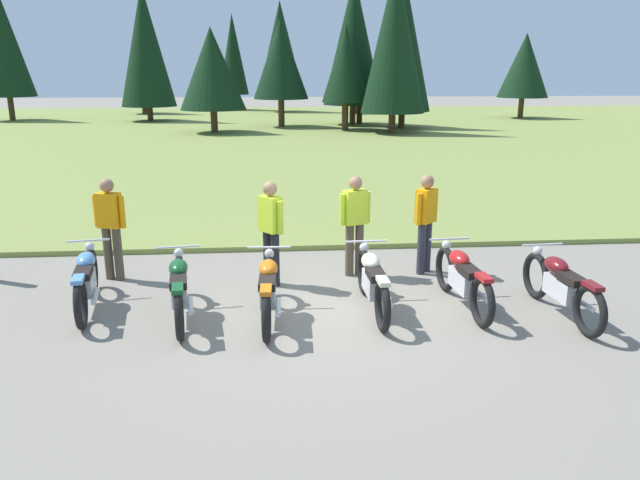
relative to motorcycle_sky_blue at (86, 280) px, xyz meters
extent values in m
plane|color=gray|center=(3.35, -0.41, -0.44)|extent=(140.00, 140.00, 0.00)
cube|color=olive|center=(3.35, 24.65, -0.39)|extent=(80.00, 44.00, 0.10)
cylinder|color=#47331E|center=(7.62, 28.74, 0.20)|extent=(0.36, 0.36, 1.28)
cone|color=black|center=(7.62, 28.74, 4.52)|extent=(3.54, 3.54, 7.36)
cylinder|color=#47331E|center=(-6.83, 39.34, 0.26)|extent=(0.36, 0.36, 1.40)
cone|color=black|center=(-6.83, 39.34, 3.78)|extent=(2.94, 2.94, 5.65)
cylinder|color=#47331E|center=(9.03, 38.12, 0.10)|extent=(0.36, 0.36, 1.07)
cone|color=black|center=(9.03, 38.12, 2.73)|extent=(2.07, 2.07, 4.20)
cylinder|color=#47331E|center=(10.12, 26.32, 0.08)|extent=(0.36, 0.36, 1.04)
cone|color=black|center=(10.12, 26.32, 4.06)|extent=(3.14, 3.14, 6.92)
cylinder|color=#47331E|center=(6.77, 25.48, 0.36)|extent=(0.36, 0.36, 1.60)
cone|color=black|center=(6.77, 25.48, 3.18)|extent=(2.59, 2.59, 4.05)
cylinder|color=#47331E|center=(3.30, 27.60, 0.41)|extent=(0.36, 0.36, 1.69)
cone|color=black|center=(3.30, 27.60, 3.44)|extent=(3.16, 3.16, 4.38)
cylinder|color=#47331E|center=(3.53, 40.71, 0.42)|extent=(0.36, 0.36, 1.72)
cone|color=black|center=(3.53, 40.71, 4.62)|extent=(3.37, 3.37, 6.68)
cylinder|color=#47331E|center=(19.77, 32.74, 0.30)|extent=(0.36, 0.36, 1.48)
cone|color=black|center=(19.77, 32.74, 3.14)|extent=(3.38, 3.38, 4.19)
cylinder|color=#47331E|center=(-5.11, 32.36, 0.08)|extent=(0.36, 0.36, 1.03)
cone|color=black|center=(-5.11, 32.36, 4.29)|extent=(3.47, 3.47, 7.40)
cylinder|color=#47331E|center=(-14.17, 33.42, 0.38)|extent=(0.36, 0.36, 1.63)
cone|color=black|center=(-14.17, 33.42, 4.60)|extent=(3.37, 3.37, 6.83)
cylinder|color=#47331E|center=(-0.25, 43.13, 0.24)|extent=(0.36, 0.36, 1.35)
cone|color=black|center=(-0.25, 43.13, 4.06)|extent=(2.38, 2.38, 6.29)
cylinder|color=#47331E|center=(9.00, 23.42, 0.14)|extent=(0.36, 0.36, 1.15)
cone|color=black|center=(9.00, 23.42, 4.45)|extent=(3.29, 3.29, 7.46)
cylinder|color=#47331E|center=(-0.31, 24.40, 0.21)|extent=(0.36, 0.36, 1.29)
cone|color=black|center=(-0.31, 24.40, 2.93)|extent=(3.44, 3.44, 4.15)
cylinder|color=#47331E|center=(8.13, 29.36, 0.22)|extent=(0.36, 0.36, 1.31)
cone|color=black|center=(8.13, 29.36, 3.49)|extent=(2.19, 2.19, 5.23)
torus|color=black|center=(-0.12, 0.68, -0.09)|extent=(0.21, 0.71, 0.70)
torus|color=black|center=(0.12, -0.70, -0.09)|extent=(0.21, 0.71, 0.70)
cube|color=silver|center=(0.00, -0.01, -0.04)|extent=(0.30, 0.66, 0.28)
ellipsoid|color=#598CC6|center=(-0.03, 0.16, 0.24)|extent=(0.34, 0.52, 0.22)
cube|color=black|center=(0.04, -0.23, 0.18)|extent=(0.30, 0.51, 0.10)
cube|color=#598CC6|center=(0.12, -0.70, 0.25)|extent=(0.19, 0.34, 0.06)
cylinder|color=silver|center=(-0.10, 0.58, 0.42)|extent=(0.62, 0.13, 0.03)
sphere|color=silver|center=(-0.12, 0.70, 0.29)|extent=(0.14, 0.14, 0.14)
cylinder|color=silver|center=(0.19, -0.29, -0.14)|extent=(0.16, 0.55, 0.07)
torus|color=black|center=(1.28, 0.23, -0.09)|extent=(0.19, 0.71, 0.70)
torus|color=black|center=(1.46, -1.16, -0.09)|extent=(0.19, 0.71, 0.70)
cube|color=silver|center=(1.37, -0.46, -0.04)|extent=(0.28, 0.66, 0.28)
ellipsoid|color=#144C23|center=(1.35, -0.28, 0.24)|extent=(0.32, 0.51, 0.22)
cube|color=black|center=(1.40, -0.68, 0.18)|extent=(0.28, 0.50, 0.10)
cube|color=#144C23|center=(1.46, -1.16, 0.25)|extent=(0.18, 0.34, 0.06)
cylinder|color=silver|center=(1.29, 0.13, 0.42)|extent=(0.62, 0.11, 0.03)
sphere|color=silver|center=(1.28, 0.25, 0.29)|extent=(0.14, 0.14, 0.14)
cylinder|color=silver|center=(1.55, -0.74, -0.14)|extent=(0.14, 0.55, 0.07)
torus|color=black|center=(2.60, 0.11, -0.09)|extent=(0.12, 0.70, 0.70)
torus|color=black|center=(2.56, -1.29, -0.09)|extent=(0.12, 0.70, 0.70)
cube|color=silver|center=(2.58, -0.59, -0.04)|extent=(0.22, 0.65, 0.28)
ellipsoid|color=orange|center=(2.59, -0.41, 0.24)|extent=(0.27, 0.49, 0.22)
cube|color=black|center=(2.57, -0.81, 0.18)|extent=(0.23, 0.49, 0.10)
cube|color=orange|center=(2.56, -1.29, 0.25)|extent=(0.15, 0.32, 0.06)
cylinder|color=silver|center=(2.60, 0.01, 0.42)|extent=(0.62, 0.05, 0.03)
sphere|color=silver|center=(2.60, 0.13, 0.29)|extent=(0.14, 0.14, 0.14)
cylinder|color=silver|center=(2.71, -0.90, -0.14)|extent=(0.09, 0.55, 0.07)
torus|color=black|center=(4.03, 0.31, -0.09)|extent=(0.12, 0.70, 0.70)
torus|color=black|center=(4.07, -1.09, -0.09)|extent=(0.12, 0.70, 0.70)
cube|color=silver|center=(4.05, -0.39, -0.04)|extent=(0.22, 0.64, 0.28)
ellipsoid|color=beige|center=(4.05, -0.21, 0.24)|extent=(0.27, 0.49, 0.22)
cube|color=black|center=(4.06, -0.61, 0.18)|extent=(0.23, 0.49, 0.10)
cube|color=beige|center=(4.07, -1.09, 0.25)|extent=(0.15, 0.32, 0.06)
cylinder|color=silver|center=(4.04, 0.21, 0.42)|extent=(0.62, 0.05, 0.03)
sphere|color=silver|center=(4.03, 0.33, 0.29)|extent=(0.14, 0.14, 0.14)
cylinder|color=silver|center=(4.20, -0.69, -0.14)|extent=(0.08, 0.55, 0.07)
torus|color=black|center=(5.31, 0.34, -0.09)|extent=(0.15, 0.71, 0.70)
torus|color=black|center=(5.41, -1.06, -0.09)|extent=(0.15, 0.71, 0.70)
cube|color=silver|center=(5.36, -0.36, -0.04)|extent=(0.25, 0.65, 0.28)
ellipsoid|color=#AD1919|center=(5.35, -0.18, 0.24)|extent=(0.29, 0.50, 0.22)
cube|color=black|center=(5.38, -0.58, 0.18)|extent=(0.25, 0.49, 0.10)
cube|color=#AD1919|center=(5.41, -1.06, 0.25)|extent=(0.16, 0.33, 0.06)
cylinder|color=silver|center=(5.32, 0.24, 0.42)|extent=(0.62, 0.08, 0.03)
sphere|color=silver|center=(5.31, 0.36, 0.29)|extent=(0.14, 0.14, 0.14)
cylinder|color=silver|center=(5.52, -0.65, -0.14)|extent=(0.11, 0.55, 0.07)
torus|color=black|center=(6.58, -0.08, -0.09)|extent=(0.15, 0.71, 0.70)
torus|color=black|center=(6.68, -1.47, -0.09)|extent=(0.15, 0.71, 0.70)
cube|color=silver|center=(6.63, -0.78, -0.04)|extent=(0.25, 0.65, 0.28)
ellipsoid|color=maroon|center=(6.61, -0.60, 0.24)|extent=(0.29, 0.50, 0.22)
cube|color=black|center=(6.64, -1.00, 0.18)|extent=(0.25, 0.49, 0.10)
cube|color=maroon|center=(6.68, -1.47, 0.25)|extent=(0.16, 0.33, 0.06)
cylinder|color=silver|center=(6.58, -0.18, 0.42)|extent=(0.62, 0.08, 0.03)
sphere|color=silver|center=(6.57, -0.06, 0.29)|extent=(0.14, 0.14, 0.14)
cylinder|color=silver|center=(6.79, -1.07, -0.14)|extent=(0.11, 0.55, 0.07)
cylinder|color=#4C4233|center=(0.15, 1.26, 0.00)|extent=(0.14, 0.14, 0.88)
cylinder|color=#4C4233|center=(-0.03, 1.32, 0.00)|extent=(0.14, 0.14, 0.88)
cube|color=orange|center=(0.06, 1.29, 0.72)|extent=(0.41, 0.32, 0.56)
sphere|color=#9E7051|center=(0.06, 1.29, 1.12)|extent=(0.22, 0.22, 0.22)
cylinder|color=orange|center=(0.28, 1.22, 0.70)|extent=(0.09, 0.09, 0.52)
cylinder|color=orange|center=(-0.16, 1.36, 0.70)|extent=(0.09, 0.09, 0.52)
cylinder|color=#4C4233|center=(3.92, 1.16, 0.00)|extent=(0.14, 0.14, 0.88)
cylinder|color=#4C4233|center=(4.09, 1.22, 0.00)|extent=(0.14, 0.14, 0.88)
cube|color=#C6E52D|center=(4.01, 1.19, 0.72)|extent=(0.41, 0.32, 0.56)
sphere|color=#9E7051|center=(4.01, 1.19, 1.12)|extent=(0.22, 0.22, 0.22)
cylinder|color=#C6E52D|center=(3.79, 1.12, 0.70)|extent=(0.09, 0.09, 0.52)
cylinder|color=#C6E52D|center=(4.22, 1.27, 0.70)|extent=(0.09, 0.09, 0.52)
cylinder|color=black|center=(2.57, 0.89, 0.00)|extent=(0.14, 0.14, 0.88)
cylinder|color=black|center=(2.69, 0.75, 0.00)|extent=(0.14, 0.14, 0.88)
cube|color=#C6E52D|center=(2.63, 0.82, 0.72)|extent=(0.40, 0.42, 0.56)
sphere|color=#9E7051|center=(2.63, 0.82, 1.12)|extent=(0.22, 0.22, 0.22)
cylinder|color=#C6E52D|center=(2.48, 0.99, 0.70)|extent=(0.09, 0.09, 0.52)
cylinder|color=#C6E52D|center=(2.78, 0.64, 0.70)|extent=(0.09, 0.09, 0.52)
cylinder|color=#2D2D38|center=(5.26, 1.28, 0.00)|extent=(0.14, 0.14, 0.88)
cylinder|color=#2D2D38|center=(5.13, 1.15, 0.00)|extent=(0.14, 0.14, 0.88)
cube|color=orange|center=(5.19, 1.21, 0.72)|extent=(0.41, 0.41, 0.56)
sphere|color=#9E7051|center=(5.19, 1.21, 1.12)|extent=(0.22, 0.22, 0.22)
cylinder|color=orange|center=(5.36, 1.37, 0.70)|extent=(0.09, 0.09, 0.52)
cylinder|color=orange|center=(5.03, 1.05, 0.70)|extent=(0.09, 0.09, 0.52)
camera|label=1|loc=(2.66, -8.38, 2.89)|focal=34.05mm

